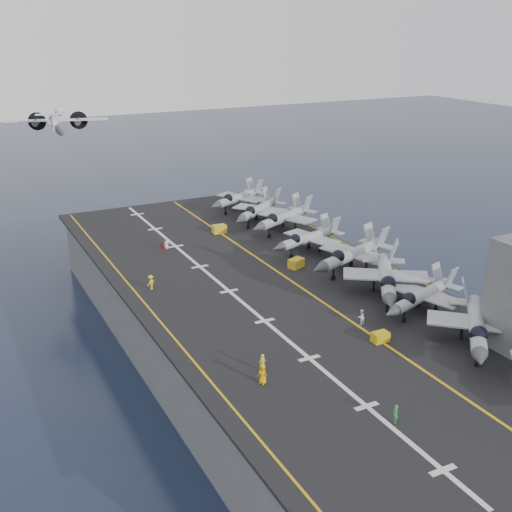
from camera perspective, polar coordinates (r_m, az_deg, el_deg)
name	(u,v)px	position (r m, az deg, el deg)	size (l,w,h in m)	color
ground	(269,352)	(90.82, 1.16, -8.51)	(500.00, 500.00, 0.00)	#142135
hull	(269,319)	(88.54, 1.18, -5.66)	(36.00, 90.00, 10.00)	#56595E
flight_deck	(269,285)	(86.41, 1.21, -2.56)	(38.00, 92.00, 0.40)	black
foul_line	(289,279)	(87.68, 2.94, -2.08)	(0.35, 90.00, 0.02)	gold
landing_centerline	(229,291)	(83.87, -2.41, -3.13)	(0.50, 90.00, 0.02)	silver
deck_edge_port	(148,307)	(80.33, -9.58, -4.49)	(0.25, 90.00, 0.02)	gold
deck_edge_stbd	(380,261)	(95.89, 11.00, -0.46)	(0.25, 90.00, 0.02)	gold
fighter_jet_1	(477,324)	(72.86, 19.03, -5.71)	(18.18, 18.52, 5.41)	#939AA1
fighter_jet_2	(422,295)	(79.42, 14.58, -3.34)	(15.72, 12.84, 4.71)	#98A0A9
fighter_jet_3	(386,276)	(82.85, 11.50, -1.74)	(18.19, 19.57, 5.66)	gray
fighter_jet_4	(353,253)	(90.40, 8.60, 0.25)	(18.41, 15.25, 5.48)	gray
fighter_jet_5	(309,237)	(97.54, 4.70, 1.68)	(15.78, 12.72, 4.76)	#9BA5AB
fighter_jet_6	(284,216)	(106.98, 2.51, 3.53)	(17.95, 15.63, 5.23)	#939AA2
fighter_jet_7	(259,209)	(111.79, 0.23, 4.23)	(17.44, 16.43, 5.05)	gray
fighter_jet_8	(239,197)	(119.80, -1.56, 5.28)	(16.98, 14.94, 4.94)	#8B949B
tow_cart_a	(380,337)	(72.15, 10.99, -7.08)	(1.87, 1.23, 1.11)	gold
tow_cart_b	(296,263)	(91.72, 3.59, -0.64)	(2.60, 2.18, 1.33)	gold
tow_cart_c	(219,229)	(106.97, -3.28, 2.42)	(2.30, 1.57, 1.34)	gold
crew_0	(263,374)	(63.02, 0.58, -10.47)	(1.25, 1.44, 2.01)	#F7B106
crew_1	(262,363)	(64.94, 0.58, -9.51)	(1.28, 1.40, 1.94)	yellow
crew_3	(151,282)	(85.06, -9.33, -2.33)	(1.45, 1.33, 2.01)	yellow
crew_4	(163,246)	(98.82, -8.29, 0.86)	(1.13, 1.26, 1.75)	red
crew_5	(167,243)	(100.07, -7.95, 1.12)	(1.18, 0.91, 1.75)	white
crew_6	(395,414)	(58.97, 12.30, -13.54)	(0.83, 1.10, 1.67)	green
crew_7	(361,317)	(75.55, 9.33, -5.37)	(1.19, 0.86, 1.85)	white
transport_plane	(57,126)	(133.26, -17.25, 10.98)	(22.32, 18.09, 4.59)	silver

